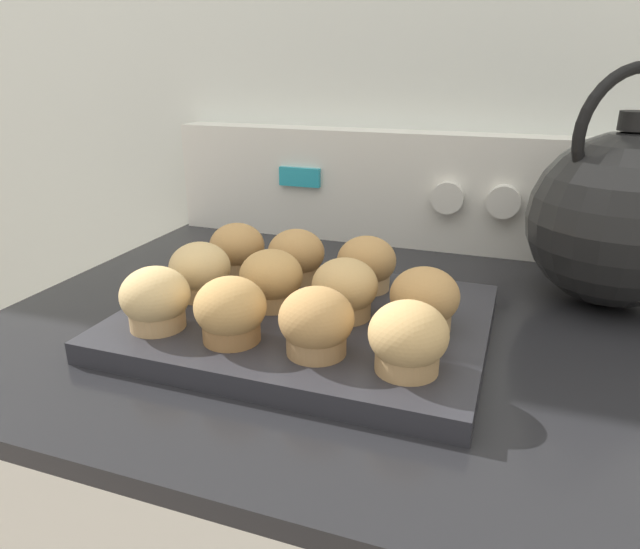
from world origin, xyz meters
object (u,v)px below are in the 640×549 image
object	(u,v)px
muffin_r2_c0	(237,250)
tea_kettle	(619,217)
muffin_r1_c0	(200,272)
muffin_r1_c3	(424,300)
muffin_r0_c2	(313,323)
muffin_r0_c0	(156,300)
muffin_r0_c3	(408,339)
muffin_r2_c1	(296,256)
muffin_pan	(306,321)
muffin_r1_c1	(271,280)
muffin_r1_c2	(341,289)
muffin_r0_c1	(231,311)
muffin_r2_c2	(364,264)

from	to	relation	value
muffin_r2_c0	tea_kettle	distance (m)	0.44
muffin_r1_c0	muffin_r1_c3	world-z (taller)	same
muffin_r0_c2	muffin_r2_c0	distance (m)	0.23
muffin_r0_c2	tea_kettle	xyz separation A→B (m)	(0.26, 0.27, 0.05)
muffin_r1_c0	muffin_r2_c0	size ratio (longest dim) A/B	1.00
muffin_r0_c0	muffin_r0_c3	size ratio (longest dim) A/B	1.00
muffin_r0_c0	tea_kettle	world-z (taller)	tea_kettle
muffin_r2_c1	tea_kettle	size ratio (longest dim) A/B	0.25
muffin_pan	muffin_r1_c1	bearing A→B (deg)	176.35
muffin_r1_c2	muffin_r2_c0	distance (m)	0.18
muffin_r1_c0	muffin_r2_c1	bearing A→B (deg)	46.36
muffin_r0_c1	muffin_r0_c2	size ratio (longest dim) A/B	1.00
muffin_r1_c0	muffin_r2_c2	world-z (taller)	same
muffin_r0_c3	muffin_r0_c0	bearing A→B (deg)	179.95
muffin_r0_c3	muffin_r2_c1	xyz separation A→B (m)	(-0.17, 0.17, 0.00)
muffin_r2_c0	muffin_r0_c1	bearing A→B (deg)	-64.29
muffin_r0_c3	muffin_r1_c0	world-z (taller)	same
muffin_r1_c2	muffin_r2_c1	bearing A→B (deg)	135.34
muffin_r1_c2	tea_kettle	bearing A→B (deg)	35.77
muffin_r0_c2	muffin_r0_c0	bearing A→B (deg)	-178.91
muffin_r1_c2	muffin_r1_c3	world-z (taller)	same
muffin_r1_c0	muffin_pan	bearing A→B (deg)	0.16
muffin_r1_c0	muffin_r0_c3	bearing A→B (deg)	-18.71
tea_kettle	muffin_r1_c3	bearing A→B (deg)	-133.60
muffin_r0_c2	muffin_r1_c2	world-z (taller)	same
muffin_r0_c0	muffin_r1_c1	world-z (taller)	same
muffin_r0_c1	muffin_r2_c0	bearing A→B (deg)	115.71
muffin_r1_c1	muffin_r1_c2	distance (m)	0.08
muffin_r2_c1	muffin_r0_c3	bearing A→B (deg)	-44.94
muffin_r0_c3	muffin_r2_c1	world-z (taller)	same
muffin_r0_c1	muffin_r1_c0	xyz separation A→B (m)	(-0.08, 0.08, 0.00)
muffin_r2_c0	muffin_pan	bearing A→B (deg)	-34.37
muffin_r0_c1	muffin_r0_c3	size ratio (longest dim) A/B	1.00
muffin_r1_c3	tea_kettle	size ratio (longest dim) A/B	0.25
muffin_r1_c3	muffin_r2_c2	bearing A→B (deg)	135.63
muffin_r0_c1	muffin_r1_c2	bearing A→B (deg)	47.24
muffin_r0_c2	muffin_r0_c3	distance (m)	0.08
muffin_r1_c1	muffin_r2_c2	bearing A→B (deg)	46.15
muffin_pan	muffin_r1_c0	xyz separation A→B (m)	(-0.12, -0.00, 0.04)
muffin_r1_c1	tea_kettle	xyz separation A→B (m)	(0.34, 0.19, 0.05)
muffin_r0_c1	muffin_r2_c1	bearing A→B (deg)	90.88
muffin_r2_c0	tea_kettle	xyz separation A→B (m)	(0.42, 0.11, 0.05)
muffin_r1_c1	muffin_r2_c2	distance (m)	0.11
muffin_r1_c1	tea_kettle	bearing A→B (deg)	29.07
muffin_r0_c3	muffin_r1_c1	size ratio (longest dim) A/B	1.00
muffin_r0_c3	muffin_r2_c2	xyz separation A→B (m)	(-0.08, 0.17, 0.00)
muffin_r2_c0	muffin_r2_c2	distance (m)	0.16
muffin_r0_c1	muffin_r2_c0	xyz separation A→B (m)	(-0.08, 0.17, 0.00)
muffin_r2_c1	muffin_r0_c0	bearing A→B (deg)	-115.19
muffin_pan	muffin_r1_c1	world-z (taller)	muffin_r1_c1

